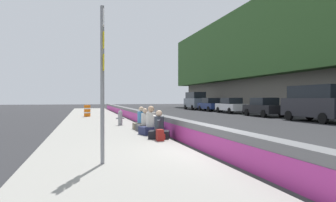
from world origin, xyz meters
TOP-DOWN VIEW (x-y plane):
  - ground_plane at (0.00, 0.00)m, footprint 160.00×160.00m
  - sidewalk_strip at (0.00, 2.65)m, footprint 80.00×4.40m
  - jersey_barrier at (0.00, 0.00)m, footprint 76.00×0.45m
  - route_sign_post at (-0.77, 3.09)m, footprint 0.44×0.09m
  - fire_hydrant at (9.16, 1.54)m, footprint 0.26×0.46m
  - seated_person_foreground at (3.15, 0.80)m, footprint 0.85×0.92m
  - seated_person_middle at (4.47, 0.82)m, footprint 0.89×0.99m
  - seated_person_rear at (5.87, 0.79)m, footprint 0.71×0.81m
  - seated_person_far at (6.78, 0.80)m, footprint 0.70×0.79m
  - backpack at (2.51, 0.92)m, footprint 0.32×0.28m
  - construction_barrel at (18.05, 3.23)m, footprint 0.54×0.54m
  - parked_car_third at (9.79, -12.16)m, footprint 5.14×2.19m
  - parked_car_fourth at (16.19, -12.15)m, footprint 4.55×2.04m
  - parked_car_midline at (22.68, -12.25)m, footprint 4.51×1.98m
  - parked_car_far at (28.23, -12.21)m, footprint 4.50×1.96m
  - parked_car_farther at (33.72, -12.19)m, footprint 5.16×2.23m

SIDE VIEW (x-z plane):
  - ground_plane at x=0.00m, z-range 0.00..0.00m
  - sidewalk_strip at x=0.00m, z-range 0.00..0.14m
  - backpack at x=2.51m, z-range 0.13..0.53m
  - jersey_barrier at x=0.00m, z-range 0.00..0.85m
  - seated_person_rear at x=5.87m, z-range -0.05..0.99m
  - seated_person_foreground at x=3.15m, z-range -0.06..1.00m
  - seated_person_far at x=6.78m, z-range -0.07..1.03m
  - seated_person_middle at x=4.47m, z-range -0.08..1.10m
  - fire_hydrant at x=9.16m, z-range 0.15..1.03m
  - construction_barrel at x=18.05m, z-range 0.14..1.09m
  - parked_car_fourth at x=16.19m, z-range 0.01..1.72m
  - parked_car_midline at x=22.68m, z-range 0.01..1.72m
  - parked_car_far at x=28.23m, z-range 0.01..1.72m
  - parked_car_third at x=9.79m, z-range 0.07..2.63m
  - parked_car_farther at x=33.72m, z-range 0.07..2.63m
  - route_sign_post at x=-0.77m, z-range 0.43..4.03m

